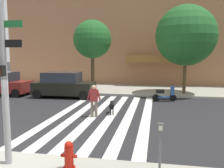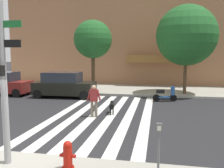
# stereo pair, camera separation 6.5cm
# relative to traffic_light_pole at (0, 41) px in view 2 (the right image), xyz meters

# --- Properties ---
(ground_plane) EXTENTS (160.00, 160.00, 0.00)m
(ground_plane) POSITION_rel_traffic_light_pole_xyz_m (0.22, 6.53, -3.52)
(ground_plane) COLOR #232326
(sidewalk_far) EXTENTS (80.00, 6.00, 0.15)m
(sidewalk_far) POSITION_rel_traffic_light_pole_xyz_m (0.22, 15.26, -3.45)
(sidewalk_far) COLOR #A39F92
(sidewalk_far) RESTS_ON ground_plane
(crosswalk_stripes) EXTENTS (4.95, 10.86, 0.01)m
(crosswalk_stripes) POSITION_rel_traffic_light_pole_xyz_m (1.29, 6.53, -3.52)
(crosswalk_stripes) COLOR silver
(crosswalk_stripes) RESTS_ON ground_plane
(traffic_light_pole) EXTENTS (0.74, 0.46, 5.80)m
(traffic_light_pole) POSITION_rel_traffic_light_pole_xyz_m (0.00, 0.00, 0.00)
(traffic_light_pole) COLOR gray
(traffic_light_pole) RESTS_ON sidewalk_near
(fire_hydrant) EXTENTS (0.44, 0.32, 0.76)m
(fire_hydrant) POSITION_rel_traffic_light_pole_xyz_m (1.78, 0.03, -3.00)
(fire_hydrant) COLOR #A4150B
(fire_hydrant) RESTS_ON sidewalk_near
(parking_meter_curbside) EXTENTS (0.14, 0.11, 1.36)m
(parking_meter_curbside) POSITION_rel_traffic_light_pole_xyz_m (4.13, 0.08, -2.49)
(parking_meter_curbside) COLOR #515456
(parking_meter_curbside) RESTS_ON sidewalk_near
(parked_car_near_curb) EXTENTS (4.56, 2.00, 1.82)m
(parked_car_near_curb) POSITION_rel_traffic_light_pole_xyz_m (-8.02, 10.97, -2.62)
(parked_car_near_curb) COLOR maroon
(parked_car_near_curb) RESTS_ON ground_plane
(parked_car_behind_first) EXTENTS (4.47, 2.14, 1.87)m
(parked_car_behind_first) POSITION_rel_traffic_light_pole_xyz_m (-2.75, 10.97, -2.60)
(parked_car_behind_first) COLOR black
(parked_car_behind_first) RESTS_ON ground_plane
(parked_scooter) EXTENTS (1.62, 0.60, 1.11)m
(parked_scooter) POSITION_rel_traffic_light_pole_xyz_m (4.56, 10.69, -3.04)
(parked_scooter) COLOR black
(parked_scooter) RESTS_ON ground_plane
(street_tree_nearest) EXTENTS (3.11, 3.11, 5.80)m
(street_tree_nearest) POSITION_rel_traffic_light_pole_xyz_m (-1.20, 13.49, 0.85)
(street_tree_nearest) COLOR #4C3823
(street_tree_nearest) RESTS_ON sidewalk_far
(street_tree_middle) EXTENTS (4.56, 4.56, 6.72)m
(street_tree_middle) POSITION_rel_traffic_light_pole_xyz_m (6.11, 13.45, 1.06)
(street_tree_middle) COLOR #4C3823
(street_tree_middle) RESTS_ON sidewalk_far
(pedestrian_dog_walker) EXTENTS (0.71, 0.30, 1.64)m
(pedestrian_dog_walker) POSITION_rel_traffic_light_pole_xyz_m (0.92, 5.86, -2.59)
(pedestrian_dog_walker) COLOR #6B6051
(pedestrian_dog_walker) RESTS_ON ground_plane
(dog_on_leash) EXTENTS (0.37, 1.06, 0.65)m
(dog_on_leash) POSITION_rel_traffic_light_pole_xyz_m (1.68, 6.69, -3.08)
(dog_on_leash) COLOR black
(dog_on_leash) RESTS_ON ground_plane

